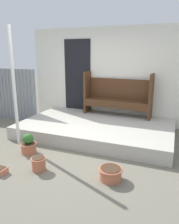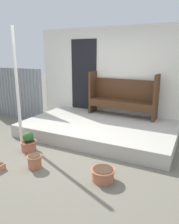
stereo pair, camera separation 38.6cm
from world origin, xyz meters
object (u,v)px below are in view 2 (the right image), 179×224
(bench, at_px, (123,95))
(flower_pot_middle, at_px, (35,161))
(flower_pot_left, at_px, (28,143))
(support_post, at_px, (17,87))
(flower_pot_right, at_px, (103,174))

(bench, distance_m, flower_pot_middle, 3.00)
(flower_pot_middle, bearing_deg, flower_pot_left, 139.39)
(support_post, distance_m, bench, 2.67)
(support_post, bearing_deg, bench, 51.07)
(flower_pot_left, relative_size, flower_pot_right, 1.03)
(bench, bearing_deg, flower_pot_middle, -99.21)
(bench, bearing_deg, flower_pot_right, -74.72)
(flower_pot_left, bearing_deg, bench, 63.79)
(bench, distance_m, flower_pot_right, 2.85)
(flower_pot_middle, bearing_deg, bench, 78.16)
(support_post, distance_m, flower_pot_middle, 1.72)
(support_post, distance_m, flower_pot_right, 2.60)
(support_post, relative_size, flower_pot_right, 6.38)
(flower_pot_right, bearing_deg, support_post, 164.36)
(flower_pot_middle, bearing_deg, flower_pot_right, 7.89)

